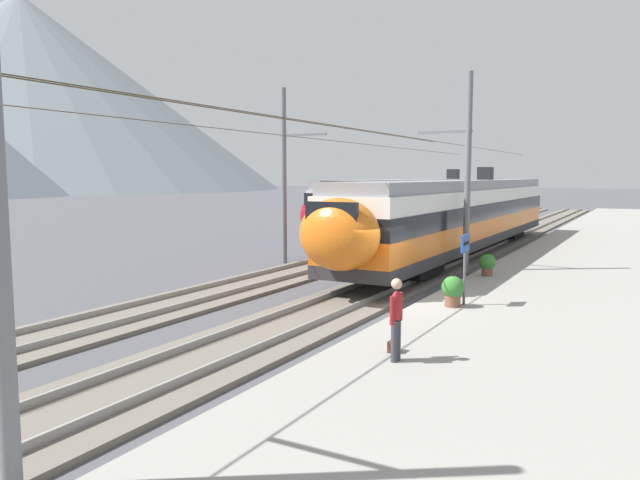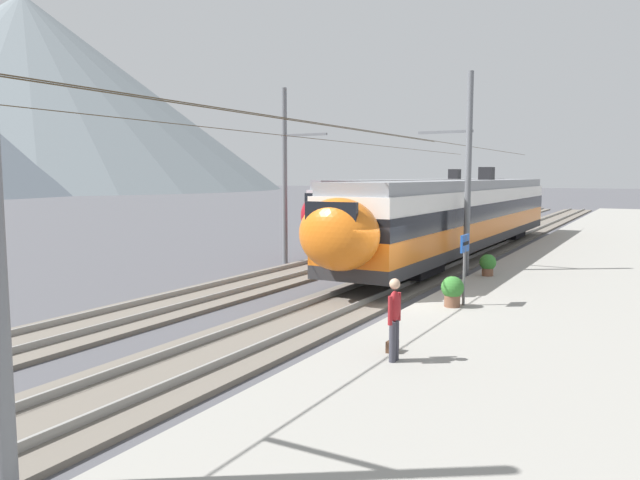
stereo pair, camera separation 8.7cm
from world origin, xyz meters
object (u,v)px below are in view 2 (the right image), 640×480
catenary_mast_far_side (287,173)px  handbag_beside_passenger (392,346)px  potted_plant_by_shelter (452,289)px  train_far_track (432,204)px  catenary_mast_mid (465,173)px  platform_sign (465,253)px  train_near_platform (462,213)px  passenger_walking (394,315)px  potted_plant_platform_edge (488,263)px

catenary_mast_far_side → handbag_beside_passenger: 16.05m
catenary_mast_far_side → potted_plant_by_shelter: catenary_mast_far_side is taller
train_far_track → handbag_beside_passenger: bearing=-162.6°
catenary_mast_mid → catenary_mast_far_side: 8.26m
train_far_track → platform_sign: (-20.99, -8.25, -0.39)m
catenary_mast_far_side → handbag_beside_passenger: size_ratio=111.50×
potted_plant_by_shelter → handbag_beside_passenger: bearing=-177.2°
train_near_platform → catenary_mast_far_side: bearing=132.2°
platform_sign → handbag_beside_passenger: bearing=-179.8°
passenger_walking → potted_plant_by_shelter: size_ratio=1.92×
handbag_beside_passenger → potted_plant_by_shelter: size_ratio=0.42×
passenger_walking → potted_plant_platform_edge: 11.54m
train_far_track → handbag_beside_passenger: train_far_track is taller
platform_sign → passenger_walking: size_ratio=1.21×
potted_plant_platform_edge → platform_sign: bearing=-172.8°
platform_sign → passenger_walking: 5.95m
train_near_platform → catenary_mast_mid: size_ratio=0.67×
train_near_platform → passenger_walking: bearing=-167.7°
train_near_platform → potted_plant_by_shelter: train_near_platform is taller
potted_plant_by_shelter → potted_plant_platform_edge: bearing=4.6°
catenary_mast_mid → handbag_beside_passenger: size_ratio=111.50×
train_near_platform → passenger_walking: size_ratio=16.39×
passenger_walking → handbag_beside_passenger: bearing=25.4°
handbag_beside_passenger → potted_plant_by_shelter: (4.99, 0.25, 0.38)m
catenary_mast_mid → passenger_walking: bearing=-169.9°
train_near_platform → platform_sign: train_near_platform is taller
platform_sign → potted_plant_platform_edge: 5.71m
platform_sign → passenger_walking: bearing=-177.2°
potted_plant_platform_edge → potted_plant_by_shelter: bearing=-175.4°
train_near_platform → catenary_mast_far_side: catenary_mast_far_side is taller
passenger_walking → potted_plant_by_shelter: passenger_walking is taller
train_far_track → catenary_mast_mid: catenary_mast_mid is taller
catenary_mast_far_side → potted_plant_by_shelter: 12.52m
passenger_walking → potted_plant_by_shelter: 5.60m
handbag_beside_passenger → potted_plant_platform_edge: 10.94m
catenary_mast_mid → catenary_mast_far_side: (0.03, 8.26, 0.00)m
catenary_mast_far_side → platform_sign: catenary_mast_far_side is taller
train_near_platform → handbag_beside_passenger: train_near_platform is taller
train_far_track → train_near_platform: bearing=-152.2°
train_far_track → catenary_mast_mid: bearing=-156.4°
catenary_mast_mid → handbag_beside_passenger: 12.52m
train_near_platform → handbag_beside_passenger: 18.16m
potted_plant_platform_edge → potted_plant_by_shelter: 5.95m
catenary_mast_far_side → platform_sign: bearing=-122.5°
train_near_platform → catenary_mast_far_side: size_ratio=0.67×
catenary_mast_mid → platform_sign: catenary_mast_mid is taller
catenary_mast_mid → potted_plant_platform_edge: catenary_mast_mid is taller
catenary_mast_mid → train_far_track: bearing=23.6°
train_far_track → platform_sign: 22.56m
catenary_mast_mid → train_near_platform: bearing=16.8°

